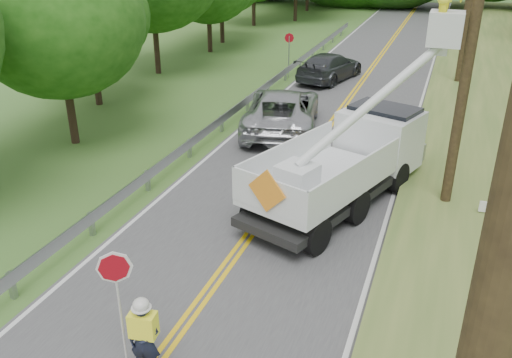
% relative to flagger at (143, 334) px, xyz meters
% --- Properties ---
extents(road, '(7.20, 96.00, 0.03)m').
position_rel_flagger_xyz_m(road, '(0.01, 13.99, -0.95)').
color(road, '#454547').
rests_on(road, ground).
extents(guardrail, '(0.18, 48.00, 0.77)m').
position_rel_flagger_xyz_m(guardrail, '(-4.01, 14.90, -0.41)').
color(guardrail, '#979A9F').
rests_on(guardrail, ground).
extents(tall_grass_verge, '(7.00, 96.00, 0.30)m').
position_rel_flagger_xyz_m(tall_grass_verge, '(7.11, 13.99, -0.81)').
color(tall_grass_verge, '#4A672D').
rests_on(tall_grass_verge, ground).
extents(flagger, '(1.06, 0.46, 2.64)m').
position_rel_flagger_xyz_m(flagger, '(0.00, 0.00, 0.00)').
color(flagger, '#191E33').
rests_on(flagger, road).
extents(bucket_truck, '(5.15, 7.48, 6.93)m').
position_rel_flagger_xyz_m(bucket_truck, '(2.35, 9.02, 0.61)').
color(bucket_truck, black).
rests_on(bucket_truck, road).
extents(suv_silver, '(4.13, 6.71, 1.73)m').
position_rel_flagger_xyz_m(suv_silver, '(-1.77, 14.04, -0.08)').
color(suv_silver, '#ABADB2').
rests_on(suv_silver, road).
extents(suv_darkgrey, '(3.26, 5.51, 1.50)m').
position_rel_flagger_xyz_m(suv_darkgrey, '(-1.79, 22.89, -0.20)').
color(suv_darkgrey, '#3A3D42').
rests_on(suv_darkgrey, road).
extents(stop_sign_permanent, '(0.52, 0.17, 2.51)m').
position_rel_flagger_xyz_m(stop_sign_permanent, '(-4.13, 22.68, 0.70)').
color(stop_sign_permanent, '#979A9F').
rests_on(stop_sign_permanent, ground).
extents(yard_sign, '(0.48, 0.06, 0.69)m').
position_rel_flagger_xyz_m(yard_sign, '(6.16, 8.46, -0.47)').
color(yard_sign, white).
rests_on(yard_sign, ground).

